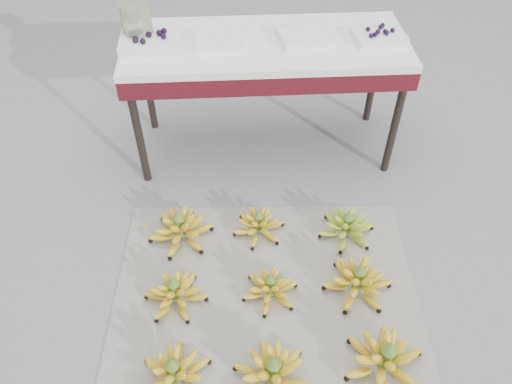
{
  "coord_description": "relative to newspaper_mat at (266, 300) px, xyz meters",
  "views": [
    {
      "loc": [
        -0.12,
        -1.11,
        1.77
      ],
      "look_at": [
        -0.03,
        0.35,
        0.3
      ],
      "focal_mm": 35.0,
      "sensor_mm": 36.0,
      "label": 1
    }
  ],
  "objects": [
    {
      "name": "ground",
      "position": [
        0.01,
        -0.02,
        -0.0
      ],
      "size": [
        60.0,
        60.0,
        0.0
      ],
      "primitive_type": "plane",
      "color": "gray",
      "rests_on": "ground"
    },
    {
      "name": "newspaper_mat",
      "position": [
        0.0,
        0.0,
        0.0
      ],
      "size": [
        1.3,
        1.11,
        0.01
      ],
      "primitive_type": "cube",
      "rotation": [
        0.0,
        0.0,
        -0.05
      ],
      "color": "silver",
      "rests_on": "ground"
    },
    {
      "name": "bunch_front_left",
      "position": [
        -0.35,
        -0.32,
        0.06
      ],
      "size": [
        0.32,
        0.32,
        0.16
      ],
      "rotation": [
        0.0,
        0.0,
        0.21
      ],
      "color": "yellow",
      "rests_on": "newspaper_mat"
    },
    {
      "name": "bunch_front_center",
      "position": [
        -0.0,
        -0.35,
        0.06
      ],
      "size": [
        0.34,
        0.34,
        0.18
      ],
      "rotation": [
        0.0,
        0.0,
        0.22
      ],
      "color": "yellow",
      "rests_on": "newspaper_mat"
    },
    {
      "name": "bunch_front_right",
      "position": [
        0.41,
        -0.32,
        0.07
      ],
      "size": [
        0.31,
        0.31,
        0.18
      ],
      "rotation": [
        0.0,
        0.0,
        -0.02
      ],
      "color": "yellow",
      "rests_on": "newspaper_mat"
    },
    {
      "name": "bunch_mid_left",
      "position": [
        -0.37,
        0.02,
        0.06
      ],
      "size": [
        0.31,
        0.31,
        0.15
      ],
      "rotation": [
        0.0,
        0.0,
        -0.25
      ],
      "color": "yellow",
      "rests_on": "newspaper_mat"
    },
    {
      "name": "bunch_mid_center",
      "position": [
        0.02,
        0.02,
        0.05
      ],
      "size": [
        0.26,
        0.26,
        0.14
      ],
      "rotation": [
        0.0,
        0.0,
        -0.16
      ],
      "color": "yellow",
      "rests_on": "newspaper_mat"
    },
    {
      "name": "bunch_mid_right",
      "position": [
        0.38,
        0.03,
        0.06
      ],
      "size": [
        0.35,
        0.35,
        0.17
      ],
      "rotation": [
        0.0,
        0.0,
        -0.32
      ],
      "color": "yellow",
      "rests_on": "newspaper_mat"
    },
    {
      "name": "bunch_back_left",
      "position": [
        -0.36,
        0.35,
        0.06
      ],
      "size": [
        0.32,
        0.32,
        0.17
      ],
      "rotation": [
        0.0,
        0.0,
        -0.12
      ],
      "color": "yellow",
      "rests_on": "newspaper_mat"
    },
    {
      "name": "bunch_back_center",
      "position": [
        -0.01,
        0.37,
        0.05
      ],
      "size": [
        0.29,
        0.29,
        0.14
      ],
      "rotation": [
        0.0,
        0.0,
        -0.27
      ],
      "color": "yellow",
      "rests_on": "newspaper_mat"
    },
    {
      "name": "bunch_back_right",
      "position": [
        0.39,
        0.33,
        0.06
      ],
      "size": [
        0.26,
        0.26,
        0.16
      ],
      "rotation": [
        0.0,
        0.0,
        -0.02
      ],
      "color": "#7AA526",
      "rests_on": "newspaper_mat"
    },
    {
      "name": "vendor_table",
      "position": [
        0.06,
        0.98,
        0.56
      ],
      "size": [
        1.32,
        0.53,
        0.63
      ],
      "color": "black",
      "rests_on": "ground"
    },
    {
      "name": "tray_far_left",
      "position": [
        -0.46,
        0.97,
        0.66
      ],
      "size": [
        0.28,
        0.2,
        0.07
      ],
      "color": "silver",
      "rests_on": "vendor_table"
    },
    {
      "name": "tray_left",
      "position": [
        -0.15,
        0.97,
        0.65
      ],
      "size": [
        0.22,
        0.16,
        0.04
      ],
      "color": "silver",
      "rests_on": "vendor_table"
    },
    {
      "name": "tray_right",
      "position": [
        0.25,
        0.98,
        0.65
      ],
      "size": [
        0.27,
        0.21,
        0.04
      ],
      "color": "silver",
      "rests_on": "vendor_table"
    },
    {
      "name": "tray_far_right",
      "position": [
        0.58,
        0.96,
        0.65
      ],
      "size": [
        0.25,
        0.19,
        0.06
      ],
      "color": "silver",
      "rests_on": "vendor_table"
    },
    {
      "name": "glass_jar",
      "position": [
        -0.52,
        1.02,
        0.72
      ],
      "size": [
        0.18,
        0.18,
        0.17
      ],
      "primitive_type": "cylinder",
      "rotation": [
        0.0,
        0.0,
        0.39
      ],
      "color": "#B7CBA1",
      "rests_on": "vendor_table"
    }
  ]
}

